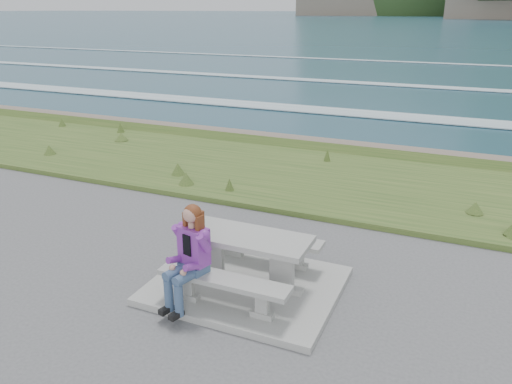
% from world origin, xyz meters
% --- Properties ---
extents(concrete_slab, '(2.60, 2.10, 0.10)m').
position_xyz_m(concrete_slab, '(0.00, 0.00, 0.05)').
color(concrete_slab, gray).
rests_on(concrete_slab, ground).
extents(picnic_table, '(1.80, 0.75, 0.75)m').
position_xyz_m(picnic_table, '(0.00, 0.00, 0.68)').
color(picnic_table, gray).
rests_on(picnic_table, concrete_slab).
extents(bench_landward, '(1.80, 0.35, 0.45)m').
position_xyz_m(bench_landward, '(0.00, -0.70, 0.45)').
color(bench_landward, gray).
rests_on(bench_landward, concrete_slab).
extents(bench_seaward, '(1.80, 0.35, 0.45)m').
position_xyz_m(bench_seaward, '(0.00, 0.70, 0.45)').
color(bench_seaward, gray).
rests_on(bench_seaward, concrete_slab).
extents(grass_verge, '(160.00, 4.50, 0.22)m').
position_xyz_m(grass_verge, '(0.00, 5.00, 0.00)').
color(grass_verge, '#2B4A1B').
rests_on(grass_verge, ground).
extents(shore_drop, '(160.00, 0.80, 2.20)m').
position_xyz_m(shore_drop, '(0.00, 7.90, 0.00)').
color(shore_drop, '#706254').
rests_on(shore_drop, ground).
extents(ocean, '(1600.00, 1600.00, 0.09)m').
position_xyz_m(ocean, '(0.00, 25.09, -1.74)').
color(ocean, navy).
rests_on(ocean, ground).
extents(seated_woman, '(0.54, 0.75, 1.38)m').
position_xyz_m(seated_woman, '(-0.47, -0.83, 0.61)').
color(seated_woman, '#314A6D').
rests_on(seated_woman, concrete_slab).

